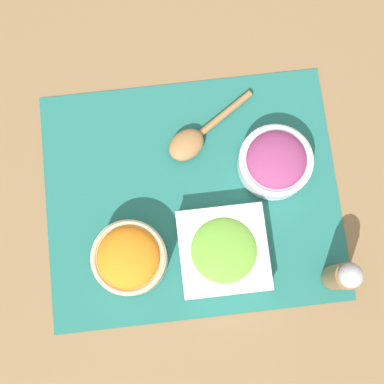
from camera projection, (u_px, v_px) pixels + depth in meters
The scene contains 7 objects.
ground_plane at pixel (192, 196), 0.93m from camera, with size 3.00×3.00×0.00m, color olive.
placemat at pixel (192, 195), 0.93m from camera, with size 0.51×0.42×0.00m.
onion_bowl at pixel (276, 161), 0.91m from camera, with size 0.13×0.13×0.06m.
lettuce_bowl at pixel (223, 251), 0.88m from camera, with size 0.14×0.14×0.05m.
carrot_bowl at pixel (130, 258), 0.87m from camera, with size 0.12×0.12×0.08m.
wooden_spoon at pixel (191, 140), 0.93m from camera, with size 0.17×0.13×0.03m.
pepper_shaker at pixel (343, 276), 0.84m from camera, with size 0.04×0.04×0.12m.
Camera 1 is at (-0.02, -0.17, 0.92)m, focal length 50.00 mm.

